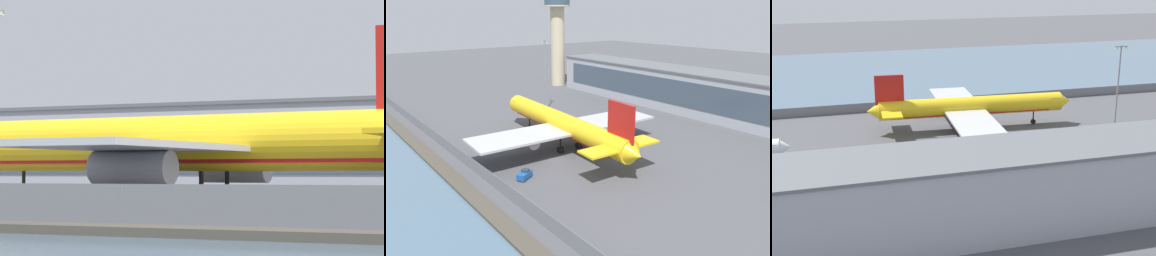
# 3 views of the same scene
# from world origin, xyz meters

# --- Properties ---
(ground_plane) EXTENTS (500.00, 500.00, 0.00)m
(ground_plane) POSITION_xyz_m (0.00, 0.00, 0.00)
(ground_plane) COLOR #4C4C51
(waterfront_lagoon) EXTENTS (320.00, 98.00, 0.01)m
(waterfront_lagoon) POSITION_xyz_m (0.00, -71.00, 0.00)
(waterfront_lagoon) COLOR slate
(waterfront_lagoon) RESTS_ON ground
(shoreline_seawall) EXTENTS (320.00, 3.00, 0.50)m
(shoreline_seawall) POSITION_xyz_m (0.00, -20.50, 0.25)
(shoreline_seawall) COLOR #474238
(shoreline_seawall) RESTS_ON ground
(perimeter_fence) EXTENTS (280.00, 0.10, 2.62)m
(perimeter_fence) POSITION_xyz_m (0.00, -16.00, 1.31)
(perimeter_fence) COLOR slate
(perimeter_fence) RESTS_ON ground
(cargo_jet_yellow) EXTENTS (51.75, 44.68, 14.45)m
(cargo_jet_yellow) POSITION_xyz_m (-5.35, 5.98, 5.51)
(cargo_jet_yellow) COLOR yellow
(cargo_jet_yellow) RESTS_ON ground
(baggage_tug) EXTENTS (2.95, 3.57, 1.80)m
(baggage_tug) POSITION_xyz_m (3.93, -9.89, 0.81)
(baggage_tug) COLOR #19519E
(baggage_tug) RESTS_ON ground
(terminal_building) EXTENTS (117.50, 14.69, 12.88)m
(terminal_building) POSITION_xyz_m (-4.90, 56.77, 6.45)
(terminal_building) COLOR #9EA3AD
(terminal_building) RESTS_ON ground
(apron_light_mast_apron_east) EXTENTS (3.20, 0.40, 21.76)m
(apron_light_mast_apron_east) POSITION_xyz_m (-36.64, 21.89, 12.17)
(apron_light_mast_apron_east) COLOR gray
(apron_light_mast_apron_east) RESTS_ON ground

